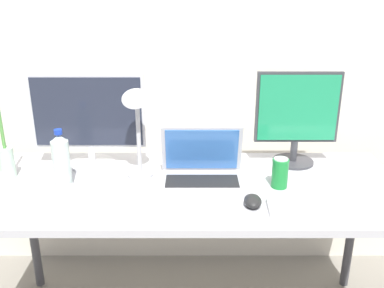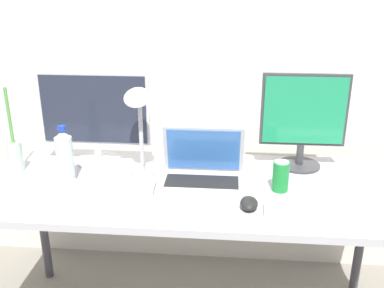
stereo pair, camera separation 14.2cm
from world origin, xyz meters
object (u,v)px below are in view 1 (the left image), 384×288
water_bottle (61,161)px  soda_can_near_keyboard (280,173)px  monitor_left (88,118)px  monitor_center (297,115)px  work_desk (192,198)px  keyboard_main (105,192)px  mouse_by_keyboard (253,201)px  keyboard_aux (327,208)px  bamboo_vase (6,159)px  desk_lamp (136,113)px  laptop_silver (202,169)px

water_bottle → soda_can_near_keyboard: (0.89, -0.01, -0.05)m
monitor_left → monitor_center: bearing=1.4°
work_desk → monitor_left: (-0.46, 0.21, 0.29)m
monitor_left → soda_can_near_keyboard: size_ratio=3.98×
keyboard_main → mouse_by_keyboard: 0.58m
work_desk → water_bottle: water_bottle is taller
work_desk → keyboard_aux: 0.55m
soda_can_near_keyboard → bamboo_vase: 1.15m
mouse_by_keyboard → soda_can_near_keyboard: 0.21m
monitor_left → work_desk: bearing=-24.3°
keyboard_main → mouse_by_keyboard: bearing=-13.0°
work_desk → monitor_left: monitor_left is taller
monitor_left → water_bottle: 0.26m
keyboard_main → work_desk: bearing=10.4°
monitor_center → keyboard_main: size_ratio=1.07×
keyboard_main → monitor_left: bearing=107.9°
monitor_left → keyboard_main: size_ratio=1.25×
soda_can_near_keyboard → work_desk: bearing=176.5°
keyboard_main → mouse_by_keyboard: size_ratio=4.09×
water_bottle → desk_lamp: bearing=9.9°
laptop_silver → keyboard_main: laptop_silver is taller
mouse_by_keyboard → desk_lamp: bearing=156.3°
monitor_left → bamboo_vase: size_ratio=1.32×
bamboo_vase → water_bottle: bearing=-17.8°
water_bottle → bamboo_vase: bamboo_vase is taller
keyboard_main → keyboard_aux: 0.85m
mouse_by_keyboard → keyboard_main: bearing=173.1°
mouse_by_keyboard → water_bottle: size_ratio=0.40×
keyboard_aux → mouse_by_keyboard: size_ratio=4.36×
mouse_by_keyboard → desk_lamp: 0.58m
bamboo_vase → mouse_by_keyboard: bearing=-14.1°
monitor_left → mouse_by_keyboard: size_ratio=5.12×
monitor_center → water_bottle: (-1.00, -0.24, -0.12)m
work_desk → keyboard_main: size_ratio=4.39×
work_desk → mouse_by_keyboard: 0.30m
work_desk → soda_can_near_keyboard: size_ratio=13.98×
keyboard_aux → bamboo_vase: size_ratio=1.12×
monitor_left → desk_lamp: 0.30m
monitor_center → mouse_by_keyboard: 0.52m
keyboard_aux → monitor_left: bearing=157.8°
keyboard_main → bamboo_vase: bamboo_vase is taller
desk_lamp → monitor_left: bearing=145.0°
work_desk → keyboard_aux: (0.49, -0.22, 0.07)m
work_desk → desk_lamp: desk_lamp is taller
monitor_center → bamboo_vase: monitor_center is taller
monitor_center → water_bottle: 1.04m
work_desk → water_bottle: size_ratio=7.18×
keyboard_main → desk_lamp: (0.12, 0.13, 0.29)m
soda_can_near_keyboard → monitor_left: bearing=164.3°
keyboard_aux → bamboo_vase: 1.32m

